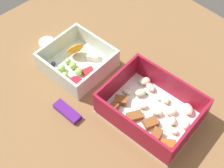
# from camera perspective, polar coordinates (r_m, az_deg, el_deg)

# --- Properties ---
(table_surface) EXTENTS (0.80, 0.80, 0.02)m
(table_surface) POSITION_cam_1_polar(r_m,az_deg,el_deg) (0.75, -0.44, -0.63)
(table_surface) COLOR brown
(table_surface) RESTS_ON ground
(pasta_container) EXTENTS (0.22, 0.17, 0.07)m
(pasta_container) POSITION_cam_1_polar(r_m,az_deg,el_deg) (0.69, 7.13, -4.61)
(pasta_container) COLOR white
(pasta_container) RESTS_ON table_surface
(fruit_bowl) EXTENTS (0.16, 0.16, 0.05)m
(fruit_bowl) POSITION_cam_1_polar(r_m,az_deg,el_deg) (0.77, -6.41, 3.90)
(fruit_bowl) COLOR silver
(fruit_bowl) RESTS_ON table_surface
(candy_bar) EXTENTS (0.07, 0.03, 0.01)m
(candy_bar) POSITION_cam_1_polar(r_m,az_deg,el_deg) (0.70, -8.22, -5.02)
(candy_bar) COLOR #51197A
(candy_bar) RESTS_ON table_surface
(paper_cup_liner) EXTENTS (0.04, 0.04, 0.02)m
(paper_cup_liner) POSITION_cam_1_polar(r_m,az_deg,el_deg) (0.84, -11.78, 7.15)
(paper_cup_liner) COLOR white
(paper_cup_liner) RESTS_ON table_surface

